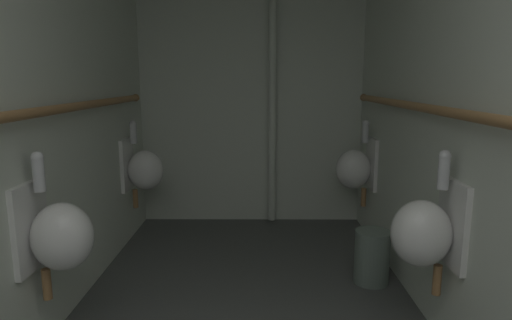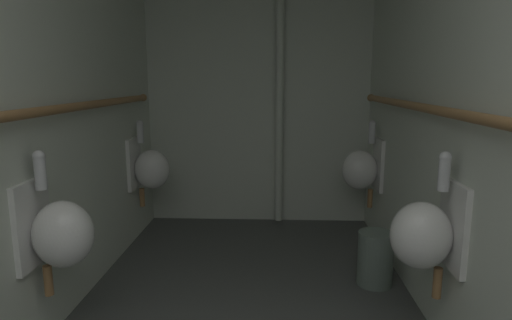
{
  "view_description": "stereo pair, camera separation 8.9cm",
  "coord_description": "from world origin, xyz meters",
  "views": [
    {
      "loc": [
        0.07,
        0.06,
        1.39
      ],
      "look_at": [
        0.06,
        2.44,
        0.94
      ],
      "focal_mm": 30.57,
      "sensor_mm": 36.0,
      "label": 1
    },
    {
      "loc": [
        0.16,
        0.06,
        1.39
      ],
      "look_at": [
        0.06,
        2.44,
        0.94
      ],
      "focal_mm": 30.57,
      "sensor_mm": 36.0,
      "label": 2
    }
  ],
  "objects": [
    {
      "name": "waste_bin",
      "position": [
        0.85,
        2.88,
        0.19
      ],
      "size": [
        0.24,
        0.24,
        0.37
      ],
      "primitive_type": "cylinder",
      "color": "slate",
      "rests_on": "ground"
    },
    {
      "name": "urinal_left_mid",
      "position": [
        -0.91,
        2.08,
        0.64
      ],
      "size": [
        0.32,
        0.3,
        0.76
      ],
      "color": "white"
    },
    {
      "name": "wall_back",
      "position": [
        0.0,
        4.28,
        1.3
      ],
      "size": [
        2.24,
        0.06,
        2.59
      ],
      "primitive_type": "cube",
      "color": "silver",
      "rests_on": "ground"
    },
    {
      "name": "supply_pipe_right",
      "position": [
        1.0,
        2.15,
        1.23
      ],
      "size": [
        0.06,
        3.64,
        0.06
      ],
      "color": "#9E7042"
    },
    {
      "name": "wall_right",
      "position": [
        1.09,
        2.13,
        1.3
      ],
      "size": [
        0.06,
        4.37,
        2.59
      ],
      "primitive_type": "cube",
      "color": "silver",
      "rests_on": "ground"
    },
    {
      "name": "standpipe_back_wall",
      "position": [
        0.2,
        4.17,
        1.3
      ],
      "size": [
        0.07,
        0.07,
        2.54
      ],
      "primitive_type": "cylinder",
      "color": "silver",
      "rests_on": "ground"
    },
    {
      "name": "wall_left",
      "position": [
        -1.09,
        2.13,
        1.3
      ],
      "size": [
        0.06,
        4.37,
        2.59
      ],
      "primitive_type": "cube",
      "color": "silver",
      "rests_on": "ground"
    },
    {
      "name": "urinal_left_far",
      "position": [
        -0.91,
        3.68,
        0.64
      ],
      "size": [
        0.32,
        0.3,
        0.76
      ],
      "color": "white"
    },
    {
      "name": "urinal_right_mid",
      "position": [
        0.91,
        2.14,
        0.64
      ],
      "size": [
        0.32,
        0.3,
        0.76
      ],
      "color": "white"
    },
    {
      "name": "supply_pipe_left",
      "position": [
        -1.0,
        2.12,
        1.23
      ],
      "size": [
        0.06,
        3.58,
        0.06
      ],
      "color": "#9E7042"
    },
    {
      "name": "urinal_right_far",
      "position": [
        0.91,
        3.74,
        0.64
      ],
      "size": [
        0.32,
        0.3,
        0.76
      ],
      "color": "white"
    }
  ]
}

